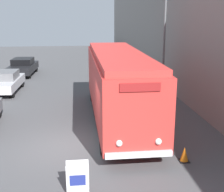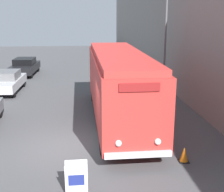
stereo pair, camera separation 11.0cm
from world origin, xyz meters
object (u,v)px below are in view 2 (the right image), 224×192
(streetlamp, at_px, (166,29))
(traffic_cone, at_px, (184,155))
(vintage_bus, at_px, (119,83))
(sign_board, at_px, (76,180))
(parked_car_far, at_px, (25,66))
(parked_car_mid, at_px, (6,81))

(streetlamp, height_order, traffic_cone, streetlamp)
(vintage_bus, bearing_deg, streetlamp, 46.96)
(vintage_bus, xyz_separation_m, sign_board, (-2.05, -6.42, -1.41))
(vintage_bus, height_order, streetlamp, streetlamp)
(sign_board, distance_m, parked_car_far, 19.69)
(parked_car_far, bearing_deg, traffic_cone, -61.01)
(sign_board, height_order, parked_car_mid, parked_car_mid)
(parked_car_far, bearing_deg, parked_car_mid, -89.04)
(parked_car_mid, bearing_deg, streetlamp, -15.64)
(streetlamp, height_order, parked_car_far, streetlamp)
(parked_car_mid, height_order, parked_car_far, parked_car_far)
(parked_car_far, bearing_deg, sign_board, -73.38)
(streetlamp, relative_size, traffic_cone, 12.03)
(sign_board, xyz_separation_m, traffic_cone, (3.83, 1.75, -0.24))
(vintage_bus, distance_m, sign_board, 6.88)
(parked_car_far, height_order, traffic_cone, parked_car_far)
(streetlamp, xyz_separation_m, parked_car_mid, (-10.00, 3.25, -3.54))
(parked_car_mid, bearing_deg, vintage_bus, -41.87)
(streetlamp, relative_size, parked_car_far, 1.44)
(vintage_bus, xyz_separation_m, parked_car_far, (-6.57, 12.74, -1.19))
(sign_board, xyz_separation_m, parked_car_far, (-4.52, 19.16, 0.22))
(vintage_bus, relative_size, traffic_cone, 18.97)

